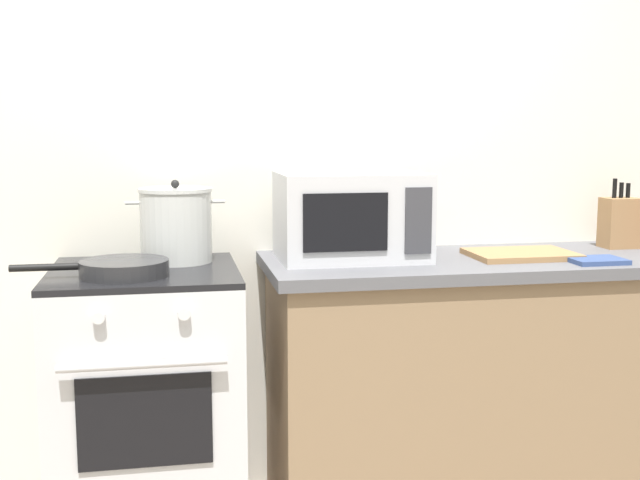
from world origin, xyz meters
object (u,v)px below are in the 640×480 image
(stock_pot, at_px, (176,225))
(knife_block, at_px, (620,222))
(stove, at_px, (148,406))
(microwave, at_px, (351,216))
(frying_pan, at_px, (122,268))
(oven_mitt, at_px, (596,260))
(cutting_board, at_px, (521,254))

(stock_pot, relative_size, knife_block, 1.26)
(stove, distance_m, microwave, 0.93)
(knife_block, bearing_deg, frying_pan, -172.17)
(stock_pot, height_order, oven_mitt, stock_pot)
(cutting_board, bearing_deg, stove, -179.95)
(stock_pot, xyz_separation_m, microwave, (0.60, -0.05, 0.02))
(stove, height_order, stock_pot, stock_pot)
(microwave, height_order, oven_mitt, microwave)
(stove, relative_size, knife_block, 3.49)
(stove, xyz_separation_m, stock_pot, (0.11, 0.13, 0.59))
(oven_mitt, bearing_deg, cutting_board, 141.13)
(microwave, bearing_deg, cutting_board, -7.42)
(stove, bearing_deg, knife_block, 4.57)
(microwave, xyz_separation_m, knife_block, (1.06, 0.06, -0.05))
(cutting_board, relative_size, knife_block, 1.37)
(stock_pot, distance_m, cutting_board, 1.21)
(microwave, bearing_deg, stock_pot, 175.13)
(cutting_board, bearing_deg, oven_mitt, -38.87)
(microwave, bearing_deg, frying_pan, -166.11)
(frying_pan, xyz_separation_m, cutting_board, (1.36, 0.11, -0.02))
(stock_pot, relative_size, microwave, 0.66)
(stock_pot, height_order, microwave, microwave)
(frying_pan, distance_m, oven_mitt, 1.56)
(microwave, xyz_separation_m, oven_mitt, (0.80, -0.24, -0.14))
(frying_pan, height_order, oven_mitt, frying_pan)
(stock_pot, distance_m, oven_mitt, 1.43)
(cutting_board, height_order, knife_block, knife_block)
(frying_pan, relative_size, cutting_board, 1.31)
(microwave, distance_m, oven_mitt, 0.84)
(stove, bearing_deg, cutting_board, 0.05)
(cutting_board, bearing_deg, knife_block, 16.86)
(microwave, relative_size, cutting_board, 1.39)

